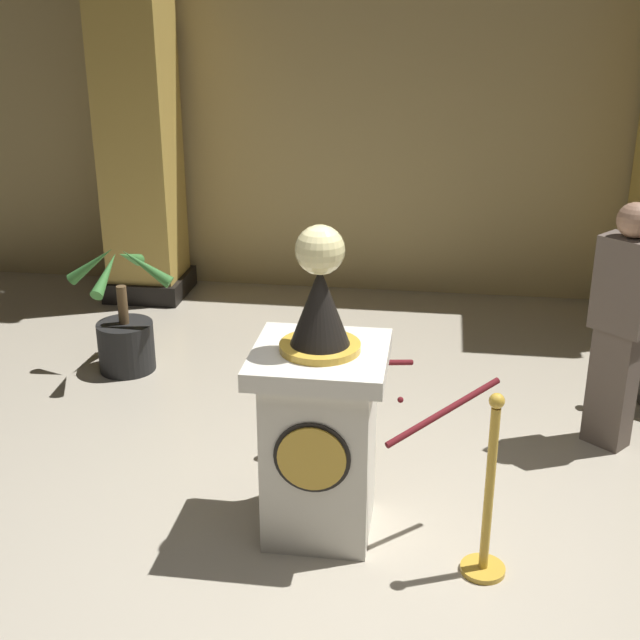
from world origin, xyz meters
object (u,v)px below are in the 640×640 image
stanchion_far (329,402)px  potted_palm_left (125,332)px  pedestal_clock (320,419)px  stanchion_near (487,512)px  bystander_guest (621,321)px

stanchion_far → potted_palm_left: potted_palm_left is taller
pedestal_clock → potted_palm_left: size_ratio=1.69×
stanchion_near → bystander_guest: 1.83m
stanchion_near → stanchion_far: (-0.99, 1.15, -0.01)m
stanchion_far → bystander_guest: size_ratio=0.62×
stanchion_near → pedestal_clock: bearing=163.4°
stanchion_near → stanchion_far: bearing=130.6°
pedestal_clock → stanchion_far: (-0.07, 0.88, -0.34)m
pedestal_clock → potted_palm_left: pedestal_clock is taller
bystander_guest → pedestal_clock: bearing=-145.1°
stanchion_near → potted_palm_left: (-2.78, 2.21, -0.04)m
pedestal_clock → potted_palm_left: 2.71m
pedestal_clock → stanchion_near: (0.92, -0.27, -0.33)m
stanchion_near → bystander_guest: (0.87, 1.53, 0.52)m
pedestal_clock → bystander_guest: (1.79, 1.25, 0.19)m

